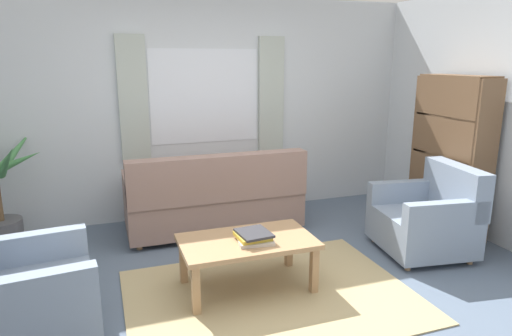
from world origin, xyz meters
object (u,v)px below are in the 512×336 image
(coffee_table, at_px, (247,246))
(bookshelf, at_px, (450,154))
(couch, at_px, (215,200))
(armchair_right, at_px, (428,218))
(book_stack_on_table, at_px, (254,236))
(armchair_left, at_px, (21,294))

(coffee_table, xyz_separation_m, bookshelf, (2.48, 0.50, 0.50))
(couch, relative_size, bookshelf, 1.10)
(armchair_right, bearing_deg, book_stack_on_table, -77.23)
(book_stack_on_table, distance_m, bookshelf, 2.53)
(book_stack_on_table, relative_size, bookshelf, 0.19)
(couch, distance_m, armchair_right, 2.23)
(couch, height_order, coffee_table, couch)
(armchair_left, height_order, bookshelf, bookshelf)
(couch, xyz_separation_m, bookshelf, (2.42, -0.85, 0.51))
(armchair_right, bearing_deg, coffee_table, -78.75)
(armchair_left, relative_size, bookshelf, 0.54)
(couch, bearing_deg, coffee_table, 87.30)
(book_stack_on_table, bearing_deg, armchair_left, -174.97)
(coffee_table, bearing_deg, bookshelf, 11.37)
(couch, xyz_separation_m, coffee_table, (-0.06, -1.35, 0.01))
(bookshelf, bearing_deg, book_stack_on_table, 102.63)
(armchair_left, bearing_deg, couch, -54.47)
(book_stack_on_table, bearing_deg, coffee_table, 130.60)
(coffee_table, height_order, book_stack_on_table, book_stack_on_table)
(armchair_right, height_order, book_stack_on_table, armchair_right)
(armchair_left, bearing_deg, coffee_table, -89.56)
(book_stack_on_table, bearing_deg, armchair_right, 4.80)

